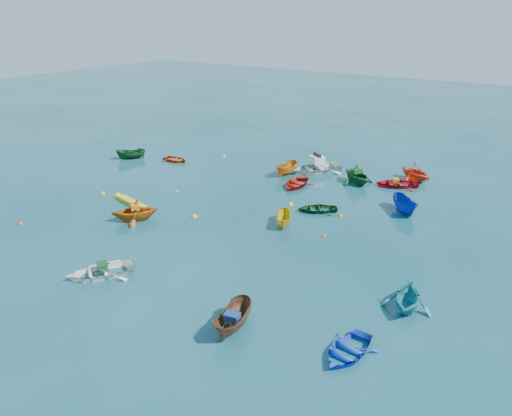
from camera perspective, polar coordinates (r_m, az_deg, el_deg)
The scene contains 32 objects.
ground at distance 30.64m, azimuth -5.18°, elevation -3.62°, with size 160.00×160.00×0.00m, color #093A42.
dinghy_white_near at distance 27.89m, azimuth -17.26°, elevation -7.35°, with size 2.44×3.42×0.71m, color white.
sampan_brown_mid at distance 22.68m, azimuth -2.56°, elevation -13.64°, with size 1.12×2.98×1.15m, color brown.
dinghy_blue_se at distance 21.61m, azimuth 10.36°, elevation -16.11°, with size 2.07×2.90×0.60m, color blue.
dinghy_orange_w at distance 34.19m, azimuth -13.58°, elevation -1.36°, with size 2.59×3.01×1.58m, color #C05B12.
sampan_yellow_mid at distance 32.59m, azimuth 3.20°, elevation -1.93°, with size 0.93×2.48×0.96m, color gold.
dinghy_green_e at distance 34.96m, azimuth 6.99°, elevation -0.35°, with size 1.98×2.77×0.57m, color #0F4216.
dinghy_cyan_se at distance 25.06m, azimuth 16.78°, elevation -10.87°, with size 2.39×2.77×1.46m, color teal.
dinghy_red_nw at distance 46.69m, azimuth -9.19°, elevation 5.31°, with size 1.86×2.60×0.54m, color #B53B0F.
sampan_orange_n at distance 42.45m, azimuth 3.52°, elevation 3.85°, with size 1.11×2.96×1.14m, color #C46A12.
dinghy_green_n at distance 41.04m, azimuth 11.38°, elevation 2.80°, with size 2.70×3.13×1.65m, color #114C22.
dinghy_red_ne at distance 41.04m, azimuth 15.75°, elevation 2.39°, with size 2.35×3.28×0.68m, color #B00E19.
sampan_blue_far at distance 36.03m, azimuth 16.58°, elevation -0.45°, with size 1.15×3.04×1.18m, color #0D26A5.
dinghy_red_far at distance 39.68m, azimuth 4.59°, elevation 2.50°, with size 2.28×3.18×0.66m, color red.
dinghy_orange_far at distance 42.98m, azimuth 17.63°, elevation 3.06°, with size 2.63×3.05×1.61m, color red.
sampan_green_far at distance 48.26m, azimuth -14.06°, elevation 5.47°, with size 1.01×2.68×1.04m, color #104517.
kayak_yellow at distance 36.88m, azimuth -13.92°, elevation 0.35°, with size 0.57×3.87×0.39m, color yellow, non-canonical shape.
motorboat_white at distance 43.39m, azimuth 6.93°, elevation 4.14°, with size 3.22×4.50×1.53m, color silver.
tarp_green_a at distance 27.65m, azimuth -17.18°, elevation -6.37°, with size 0.70×0.53×0.34m, color #10411C.
tarp_blue_a at distance 22.15m, azimuth -2.75°, elevation -12.30°, with size 0.66×0.50×0.32m, color navy.
tarp_orange_a at distance 33.83m, azimuth -13.64°, elevation 0.16°, with size 0.74×0.56×0.36m, color orange.
tarp_green_b at distance 40.80m, azimuth 11.40°, elevation 4.18°, with size 0.76×0.57×0.37m, color #134E1C.
tarp_orange_b at distance 40.87m, azimuth 15.68°, elevation 3.04°, with size 0.61×0.46×0.30m, color #BF7613.
buoy_or_a at distance 36.14m, azimuth -25.34°, elevation -1.66°, with size 0.33×0.33×0.33m, color #CF540B.
buoy_ye_a at distance 33.98m, azimuth -7.04°, elevation -1.03°, with size 0.39×0.39×0.39m, color yellow.
buoy_or_b at distance 31.20m, azimuth 7.75°, elevation -3.25°, with size 0.29×0.29×0.29m, color #D2510B.
buoy_ye_b at distance 39.70m, azimuth -17.09°, elevation 1.58°, with size 0.33×0.33×0.33m, color yellow.
buoy_or_c at distance 38.81m, azimuth -9.05°, elevation 1.84°, with size 0.33×0.33×0.33m, color orange.
buoy_ye_c at distance 35.88m, azimuth 4.00°, elevation 0.36°, with size 0.36×0.36×0.36m, color yellow.
buoy_or_d at distance 34.38m, azimuth 9.60°, elevation -0.90°, with size 0.31×0.31×0.31m, color orange.
buoy_ye_d at distance 47.55m, azimuth -3.67°, elevation 5.85°, with size 0.32×0.32×0.32m, color yellow.
buoy_or_e at distance 41.09m, azimuth 15.52°, elevation 2.44°, with size 0.33×0.33×0.33m, color #CF4A0B.
Camera 1 is at (17.50, -21.39, 13.22)m, focal length 35.00 mm.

